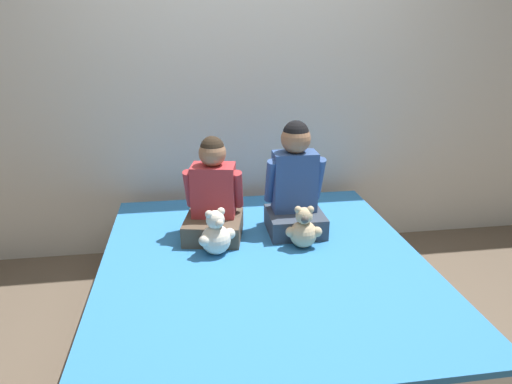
{
  "coord_description": "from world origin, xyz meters",
  "views": [
    {
      "loc": [
        -0.35,
        -2.09,
        1.59
      ],
      "look_at": [
        0.0,
        0.26,
        0.71
      ],
      "focal_mm": 32.0,
      "sensor_mm": 36.0,
      "label": 1
    }
  ],
  "objects": [
    {
      "name": "teddy_bear_held_by_left_child",
      "position": [
        -0.24,
        0.11,
        0.54
      ],
      "size": [
        0.2,
        0.16,
        0.26
      ],
      "rotation": [
        0.0,
        0.0,
        0.44
      ],
      "color": "silver",
      "rests_on": "bed"
    },
    {
      "name": "child_on_right",
      "position": [
        0.24,
        0.34,
        0.71
      ],
      "size": [
        0.34,
        0.32,
        0.66
      ],
      "rotation": [
        0.0,
        0.0,
        -0.01
      ],
      "color": "#384251",
      "rests_on": "bed"
    },
    {
      "name": "bed",
      "position": [
        0.0,
        0.0,
        0.21
      ],
      "size": [
        1.69,
        1.89,
        0.43
      ],
      "color": "#997F60",
      "rests_on": "ground_plane"
    },
    {
      "name": "wall_behind_bed",
      "position": [
        0.0,
        1.08,
        1.25
      ],
      "size": [
        8.0,
        0.06,
        2.5
      ],
      "color": "silver",
      "rests_on": "ground_plane"
    },
    {
      "name": "teddy_bear_held_by_right_child",
      "position": [
        0.24,
        0.11,
        0.53
      ],
      "size": [
        0.2,
        0.15,
        0.24
      ],
      "rotation": [
        0.0,
        0.0,
        -0.13
      ],
      "color": "#D1B78E",
      "rests_on": "bed"
    },
    {
      "name": "child_on_left",
      "position": [
        -0.23,
        0.34,
        0.66
      ],
      "size": [
        0.38,
        0.39,
        0.58
      ],
      "rotation": [
        0.0,
        0.0,
        -0.2
      ],
      "color": "brown",
      "rests_on": "bed"
    },
    {
      "name": "ground_plane",
      "position": [
        0.0,
        0.0,
        0.0
      ],
      "size": [
        14.0,
        14.0,
        0.0
      ],
      "primitive_type": "plane",
      "color": "brown"
    }
  ]
}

